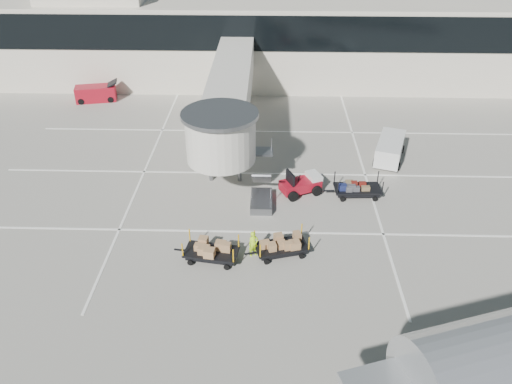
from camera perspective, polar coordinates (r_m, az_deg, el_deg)
ground at (r=28.68m, az=3.23°, el=-7.06°), size 140.00×140.00×0.00m
lane_markings at (r=36.34m, az=1.91°, el=2.39°), size 40.00×30.00×0.02m
terminal at (r=53.92m, az=2.36°, el=17.31°), size 64.00×12.11×15.20m
jet_bridge at (r=37.21m, az=-3.15°, el=10.44°), size 5.70×20.40×6.03m
baggage_tug at (r=33.69m, az=5.20°, el=0.88°), size 2.99×2.58×1.77m
suitcase_cart at (r=34.00m, az=11.62°, el=0.38°), size 3.80×1.67×1.48m
box_cart_near at (r=28.27m, az=2.65°, el=-6.27°), size 3.66×2.17×1.41m
box_cart_far at (r=27.93m, az=-4.97°, el=-6.89°), size 3.72×1.92×1.43m
ground_worker at (r=28.04m, az=-0.29°, el=-5.96°), size 0.69×0.60×1.60m
minivan at (r=38.88m, az=15.10°, el=4.98°), size 3.01×4.63×1.63m
belt_loader at (r=50.49m, az=-17.80°, el=10.68°), size 4.15×2.28×1.89m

